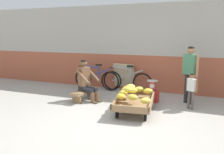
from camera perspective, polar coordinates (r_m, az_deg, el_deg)
name	(u,v)px	position (r m, az deg, el deg)	size (l,w,h in m)	color
ground_plane	(109,125)	(4.81, -0.78, -11.85)	(80.00, 80.00, 0.00)	#A39E93
back_wall	(146,48)	(7.53, 8.38, 7.15)	(16.00, 0.30, 2.78)	#A35138
banana_cart	(135,102)	(5.51, 5.70, -6.25)	(1.00, 1.53, 0.36)	#8E6B47
banana_pile	(132,91)	(5.58, 5.01, -3.62)	(1.00, 1.25, 0.26)	yellow
low_bench	(84,93)	(6.55, -6.89, -3.88)	(0.38, 1.12, 0.27)	olive
vendor_seated	(86,80)	(6.41, -6.42, -0.83)	(0.73, 0.60, 1.14)	brown
plastic_crate	(152,96)	(6.42, 9.95, -4.73)	(0.36, 0.28, 0.30)	red
weighing_scale	(152,85)	(6.35, 10.03, -2.10)	(0.30, 0.30, 0.29)	#28282D
bicycle_near_left	(96,79)	(7.70, -3.98, -0.47)	(1.66, 0.48, 0.86)	black
bicycle_far_left	(127,81)	(7.39, 3.75, -0.93)	(1.66, 0.48, 0.86)	black
sign_board	(124,77)	(7.61, 3.07, 0.10)	(0.70, 0.21, 0.89)	#C6B289
customer_adult	(190,68)	(6.32, 18.91, 2.03)	(0.42, 0.34, 1.53)	#232328
customer_child	(192,87)	(5.91, 19.25, -2.45)	(0.26, 0.19, 0.90)	brown
shopping_bag	(146,101)	(6.03, 8.43, -6.02)	(0.18, 0.12, 0.24)	green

